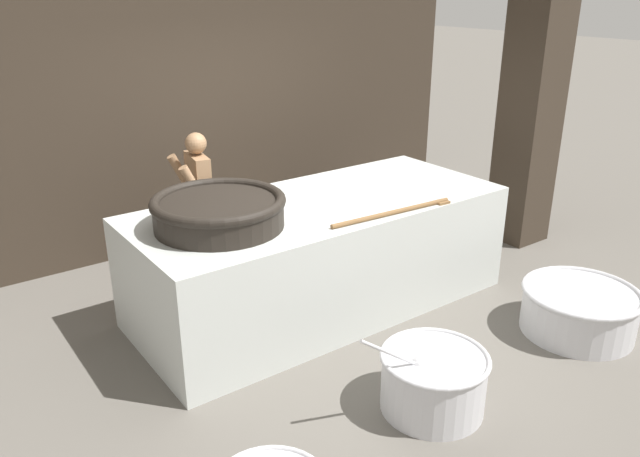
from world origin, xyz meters
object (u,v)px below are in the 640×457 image
Objects in this scene: prep_bowl_vegetables at (433,379)px; prep_bowl_extra at (579,308)px; cook at (199,201)px; giant_wok_near at (219,210)px.

prep_bowl_extra is (1.77, -0.00, -0.02)m from prep_bowl_vegetables.
cook is at bearing 125.53° from prep_bowl_extra.
prep_bowl_vegetables is (0.32, -2.93, -0.57)m from cook.
giant_wok_near is 2.07m from prep_bowl_vegetables.
giant_wok_near reaches higher than prep_bowl_vegetables.
prep_bowl_extra is at bearing -0.03° from prep_bowl_vegetables.
prep_bowl_vegetables is at bearing 106.15° from cook.
cook is at bearing 71.85° from giant_wok_near.
cook is at bearing 96.32° from prep_bowl_vegetables.
giant_wok_near is 3.17m from prep_bowl_extra.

